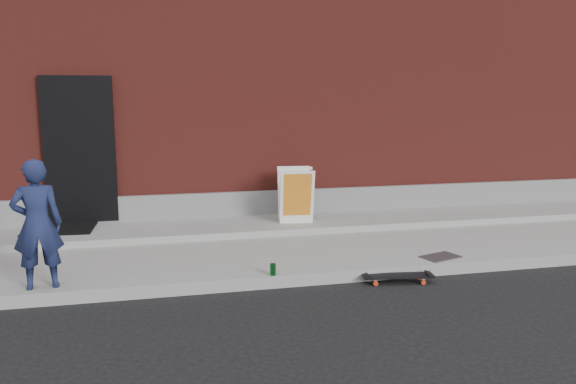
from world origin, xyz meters
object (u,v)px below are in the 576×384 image
object	(u,v)px
skateboard	(398,276)
pizza_sign	(296,195)
child	(37,224)
soda_can	(273,270)

from	to	relation	value
skateboard	pizza_sign	bearing A→B (deg)	105.78
child	soda_can	distance (m)	2.64
child	pizza_sign	distance (m)	3.98
child	soda_can	size ratio (longest dim) A/B	10.45
pizza_sign	skateboard	bearing A→B (deg)	-74.22
skateboard	soda_can	bearing A→B (deg)	173.54
child	pizza_sign	world-z (taller)	child
skateboard	soda_can	world-z (taller)	soda_can
child	pizza_sign	bearing A→B (deg)	-157.18
soda_can	skateboard	bearing A→B (deg)	-6.46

